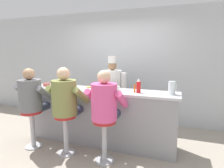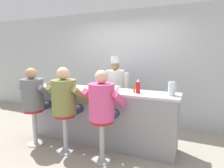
{
  "view_description": "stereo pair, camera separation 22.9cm",
  "coord_description": "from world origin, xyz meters",
  "px_view_note": "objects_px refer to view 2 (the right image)",
  "views": [
    {
      "loc": [
        1.37,
        -2.81,
        1.66
      ],
      "look_at": [
        0.27,
        0.25,
        1.14
      ],
      "focal_mm": 30.0,
      "sensor_mm": 36.0,
      "label": 1
    },
    {
      "loc": [
        1.58,
        -2.73,
        1.66
      ],
      "look_at": [
        0.27,
        0.25,
        1.14
      ],
      "focal_mm": 30.0,
      "sensor_mm": 36.0,
      "label": 2
    }
  ],
  "objects_px": {
    "mustard_bottle_yellow": "(105,86)",
    "hot_sauce_bottle_orange": "(134,88)",
    "water_pitcher_clear": "(172,89)",
    "diner_seated_grey": "(34,97)",
    "coffee_mug_blue": "(63,86)",
    "ketchup_bottle_red": "(138,86)",
    "breakfast_plate": "(90,88)",
    "coffee_mug_white": "(117,88)",
    "diner_seated_pink": "(103,105)",
    "cereal_bowl": "(50,84)",
    "cook_in_whites_near": "(115,89)",
    "diner_seated_olive": "(65,99)"
  },
  "relations": [
    {
      "from": "water_pitcher_clear",
      "to": "diner_seated_grey",
      "type": "height_order",
      "value": "diner_seated_grey"
    },
    {
      "from": "diner_seated_grey",
      "to": "breakfast_plate",
      "type": "bearing_deg",
      "value": 34.2
    },
    {
      "from": "breakfast_plate",
      "to": "diner_seated_grey",
      "type": "relative_size",
      "value": 0.18
    },
    {
      "from": "hot_sauce_bottle_orange",
      "to": "cereal_bowl",
      "type": "xyz_separation_m",
      "value": [
        -1.84,
        0.03,
        -0.04
      ]
    },
    {
      "from": "ketchup_bottle_red",
      "to": "water_pitcher_clear",
      "type": "relative_size",
      "value": 1.15
    },
    {
      "from": "diner_seated_pink",
      "to": "cook_in_whites_near",
      "type": "height_order",
      "value": "cook_in_whites_near"
    },
    {
      "from": "water_pitcher_clear",
      "to": "mustard_bottle_yellow",
      "type": "bearing_deg",
      "value": -171.64
    },
    {
      "from": "cook_in_whites_near",
      "to": "coffee_mug_white",
      "type": "bearing_deg",
      "value": -64.36
    },
    {
      "from": "breakfast_plate",
      "to": "cereal_bowl",
      "type": "distance_m",
      "value": 0.95
    },
    {
      "from": "hot_sauce_bottle_orange",
      "to": "diner_seated_pink",
      "type": "relative_size",
      "value": 0.1
    },
    {
      "from": "water_pitcher_clear",
      "to": "ketchup_bottle_red",
      "type": "bearing_deg",
      "value": -175.9
    },
    {
      "from": "mustard_bottle_yellow",
      "to": "diner_seated_olive",
      "type": "relative_size",
      "value": 0.14
    },
    {
      "from": "water_pitcher_clear",
      "to": "hot_sauce_bottle_orange",
      "type": "bearing_deg",
      "value": -177.46
    },
    {
      "from": "ketchup_bottle_red",
      "to": "breakfast_plate",
      "type": "relative_size",
      "value": 0.95
    },
    {
      "from": "water_pitcher_clear",
      "to": "coffee_mug_white",
      "type": "height_order",
      "value": "water_pitcher_clear"
    },
    {
      "from": "water_pitcher_clear",
      "to": "cereal_bowl",
      "type": "relative_size",
      "value": 1.52
    },
    {
      "from": "breakfast_plate",
      "to": "coffee_mug_white",
      "type": "xyz_separation_m",
      "value": [
        0.54,
        0.04,
        0.02
      ]
    },
    {
      "from": "breakfast_plate",
      "to": "coffee_mug_blue",
      "type": "height_order",
      "value": "coffee_mug_blue"
    },
    {
      "from": "hot_sauce_bottle_orange",
      "to": "cook_in_whites_near",
      "type": "relative_size",
      "value": 0.09
    },
    {
      "from": "ketchup_bottle_red",
      "to": "diner_seated_pink",
      "type": "height_order",
      "value": "diner_seated_pink"
    },
    {
      "from": "water_pitcher_clear",
      "to": "diner_seated_pink",
      "type": "distance_m",
      "value": 1.11
    },
    {
      "from": "mustard_bottle_yellow",
      "to": "diner_seated_olive",
      "type": "bearing_deg",
      "value": -144.64
    },
    {
      "from": "water_pitcher_clear",
      "to": "cook_in_whites_near",
      "type": "xyz_separation_m",
      "value": [
        -1.28,
        0.75,
        -0.23
      ]
    },
    {
      "from": "cook_in_whites_near",
      "to": "diner_seated_pink",
      "type": "bearing_deg",
      "value": -75.06
    },
    {
      "from": "ketchup_bottle_red",
      "to": "water_pitcher_clear",
      "type": "xyz_separation_m",
      "value": [
        0.53,
        0.04,
        -0.01
      ]
    },
    {
      "from": "ketchup_bottle_red",
      "to": "coffee_mug_white",
      "type": "height_order",
      "value": "ketchup_bottle_red"
    },
    {
      "from": "water_pitcher_clear",
      "to": "diner_seated_grey",
      "type": "bearing_deg",
      "value": -166.66
    },
    {
      "from": "water_pitcher_clear",
      "to": "diner_seated_olive",
      "type": "xyz_separation_m",
      "value": [
        -1.63,
        -0.55,
        -0.21
      ]
    },
    {
      "from": "diner_seated_olive",
      "to": "diner_seated_pink",
      "type": "relative_size",
      "value": 1.02
    },
    {
      "from": "hot_sauce_bottle_orange",
      "to": "coffee_mug_white",
      "type": "height_order",
      "value": "hot_sauce_bottle_orange"
    },
    {
      "from": "mustard_bottle_yellow",
      "to": "coffee_mug_white",
      "type": "xyz_separation_m",
      "value": [
        0.13,
        0.22,
        -0.06
      ]
    },
    {
      "from": "mustard_bottle_yellow",
      "to": "water_pitcher_clear",
      "type": "height_order",
      "value": "water_pitcher_clear"
    },
    {
      "from": "hot_sauce_bottle_orange",
      "to": "coffee_mug_white",
      "type": "bearing_deg",
      "value": 166.17
    },
    {
      "from": "cereal_bowl",
      "to": "diner_seated_olive",
      "type": "distance_m",
      "value": 1.0
    },
    {
      "from": "cereal_bowl",
      "to": "diner_seated_grey",
      "type": "relative_size",
      "value": 0.1
    },
    {
      "from": "coffee_mug_blue",
      "to": "diner_seated_olive",
      "type": "xyz_separation_m",
      "value": [
        0.35,
        -0.38,
        -0.15
      ]
    },
    {
      "from": "water_pitcher_clear",
      "to": "breakfast_plate",
      "type": "bearing_deg",
      "value": 179.41
    },
    {
      "from": "coffee_mug_blue",
      "to": "water_pitcher_clear",
      "type": "bearing_deg",
      "value": 4.86
    },
    {
      "from": "diner_seated_pink",
      "to": "cook_in_whites_near",
      "type": "xyz_separation_m",
      "value": [
        -0.35,
        1.3,
        -0.01
      ]
    },
    {
      "from": "diner_seated_olive",
      "to": "diner_seated_pink",
      "type": "bearing_deg",
      "value": -0.11
    },
    {
      "from": "diner_seated_grey",
      "to": "diner_seated_pink",
      "type": "xyz_separation_m",
      "value": [
        1.39,
        0.0,
        0.0
      ]
    },
    {
      "from": "breakfast_plate",
      "to": "diner_seated_pink",
      "type": "height_order",
      "value": "diner_seated_pink"
    },
    {
      "from": "hot_sauce_bottle_orange",
      "to": "coffee_mug_blue",
      "type": "distance_m",
      "value": 1.38
    },
    {
      "from": "cereal_bowl",
      "to": "water_pitcher_clear",
      "type": "bearing_deg",
      "value": -0.16
    },
    {
      "from": "diner_seated_grey",
      "to": "diner_seated_olive",
      "type": "bearing_deg",
      "value": 0.14
    },
    {
      "from": "ketchup_bottle_red",
      "to": "cereal_bowl",
      "type": "relative_size",
      "value": 1.75
    },
    {
      "from": "mustard_bottle_yellow",
      "to": "hot_sauce_bottle_orange",
      "type": "xyz_separation_m",
      "value": [
        0.48,
        0.13,
        -0.02
      ]
    },
    {
      "from": "water_pitcher_clear",
      "to": "diner_seated_pink",
      "type": "height_order",
      "value": "diner_seated_pink"
    },
    {
      "from": "hot_sauce_bottle_orange",
      "to": "diner_seated_pink",
      "type": "distance_m",
      "value": 0.65
    },
    {
      "from": "mustard_bottle_yellow",
      "to": "breakfast_plate",
      "type": "bearing_deg",
      "value": 157.07
    }
  ]
}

